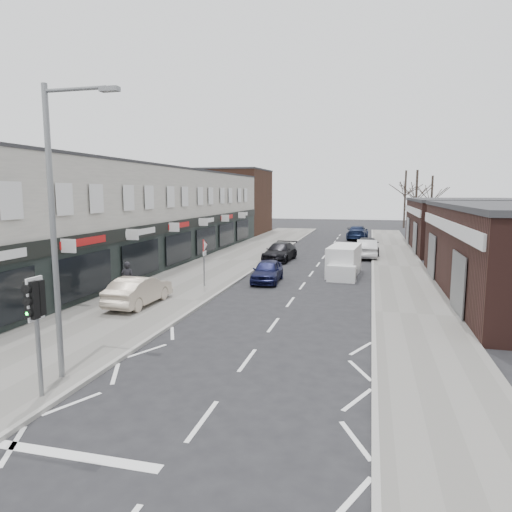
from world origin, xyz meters
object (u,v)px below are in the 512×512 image
Objects in this scene: street_lamp at (58,218)px; parked_car_right_a at (367,249)px; sedan_on_pavement at (139,290)px; pedestrian at (128,280)px; warning_sign at (204,249)px; parked_car_left_a at (267,271)px; white_van at (344,261)px; parked_car_left_b at (280,252)px; parked_car_right_b at (367,246)px; traffic_light at (35,309)px; parked_car_right_c at (357,233)px.

street_lamp is 1.77× the size of parked_car_right_a.
pedestrian is (-1.25, 1.19, 0.23)m from sedan_on_pavement.
warning_sign reaches higher than parked_car_left_a.
sedan_on_pavement is (-2.12, 8.08, -3.82)m from street_lamp.
white_van is 8.59m from parked_car_right_a.
white_van reaches higher than parked_car_left_b.
sedan_on_pavement is 8.58m from parked_car_left_a.
street_lamp is 1.67× the size of parked_car_left_b.
warning_sign is 0.54× the size of white_van.
parked_car_right_b is at bearing 62.00° from warning_sign.
pedestrian is (-3.49, 10.49, -1.39)m from traffic_light.
parked_car_right_b is (5.65, 13.58, 0.15)m from parked_car_left_a.
traffic_light is 16.88m from parked_car_left_a.
parked_car_right_a is (11.32, 17.96, -0.28)m from pedestrian.
street_lamp is at bearing -104.29° from white_van.
sedan_on_pavement is 1.74m from pedestrian.
white_van reaches higher than parked_car_right_a.
warning_sign is at bearing 93.10° from traffic_light.
warning_sign is at bearing -141.21° from parked_car_left_a.
white_van is at bearing -127.72° from sedan_on_pavement.
parked_car_left_a is 13.08m from parked_car_right_a.
parked_car_right_c reaches higher than parked_car_left_a.
pedestrian is 0.40× the size of parked_car_right_a.
parked_car_right_c is at bearing -87.29° from parked_car_right_a.
parked_car_left_a is (-4.29, -3.33, -0.24)m from white_van.
pedestrian is at bearing 56.00° from parked_car_right_a.
traffic_light is 0.76× the size of sedan_on_pavement.
street_lamp is 1.59× the size of white_van.
parked_car_right_a is (10.07, 19.15, -0.05)m from sedan_on_pavement.
warning_sign is 0.60× the size of parked_car_right_a.
traffic_light is at bearing 105.12° from sedan_on_pavement.
white_van is 1.11× the size of parked_car_right_a.
pedestrian is at bearing 109.93° from street_lamp.
warning_sign reaches higher than parked_car_right_b.
warning_sign is 4.25m from parked_car_left_a.
white_van is 1.23× the size of sedan_on_pavement.
traffic_light is at bearing 73.58° from parked_car_right_b.
parked_car_right_a reaches higher than sedan_on_pavement.
parked_car_right_b reaches higher than parked_car_right_c.
warning_sign is (-0.63, 12.80, -2.42)m from street_lamp.
parked_car_left_a is at bearing 41.59° from warning_sign.
pedestrian is 0.33× the size of parked_car_right_c.
street_lamp is 1.95× the size of sedan_on_pavement.
parked_car_right_a is (1.34, 8.48, -0.16)m from white_van.
pedestrian is at bearing -127.77° from warning_sign.
white_van is 1.05× the size of parked_car_left_b.
warning_sign is at bearing -138.51° from pedestrian.
parked_car_right_c is (6.79, 41.99, -3.83)m from street_lamp.
pedestrian is 15.48m from parked_car_left_b.
warning_sign is at bearing 60.16° from parked_car_right_b.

